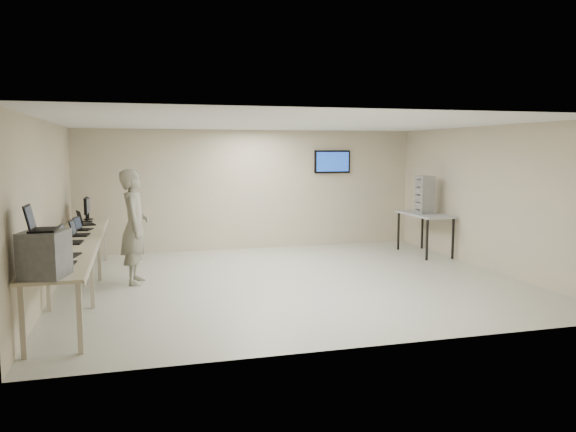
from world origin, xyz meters
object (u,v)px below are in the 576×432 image
object	(u,v)px
soldier	(135,227)
side_table	(425,217)
workbench	(76,244)
equipment_box	(45,254)

from	to	relation	value
soldier	side_table	bearing A→B (deg)	-73.89
workbench	side_table	bearing A→B (deg)	13.56
workbench	soldier	world-z (taller)	soldier
workbench	side_table	xyz separation A→B (m)	(7.19, 1.73, 0.02)
workbench	equipment_box	world-z (taller)	equipment_box
workbench	equipment_box	xyz separation A→B (m)	(-0.06, -2.75, 0.34)
workbench	equipment_box	size ratio (longest dim) A/B	11.34
soldier	side_table	world-z (taller)	soldier
equipment_box	side_table	bearing A→B (deg)	46.44
workbench	equipment_box	bearing A→B (deg)	-91.31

